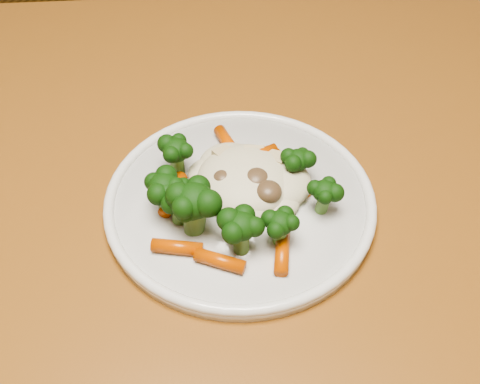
{
  "coord_description": "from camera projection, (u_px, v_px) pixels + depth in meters",
  "views": [
    {
      "loc": [
        0.27,
        -0.41,
        1.16
      ],
      "look_at": [
        0.14,
        -0.06,
        0.77
      ],
      "focal_mm": 45.0,
      "sensor_mm": 36.0,
      "label": 1
    }
  ],
  "objects": [
    {
      "name": "meal",
      "position": [
        228.0,
        191.0,
        0.53
      ],
      "size": [
        0.18,
        0.17,
        0.05
      ],
      "color": "beige",
      "rests_on": "plate"
    },
    {
      "name": "plate",
      "position": [
        240.0,
        203.0,
        0.55
      ],
      "size": [
        0.25,
        0.25,
        0.01
      ],
      "primitive_type": "cylinder",
      "color": "silver",
      "rests_on": "dining_table"
    },
    {
      "name": "dining_table",
      "position": [
        256.0,
        266.0,
        0.64
      ],
      "size": [
        1.38,
        1.2,
        0.75
      ],
      "rotation": [
        0.0,
        0.0,
        0.44
      ],
      "color": "#945922",
      "rests_on": "ground"
    }
  ]
}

